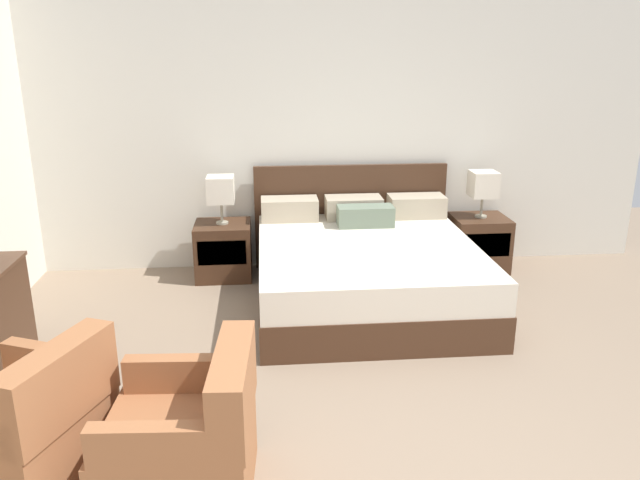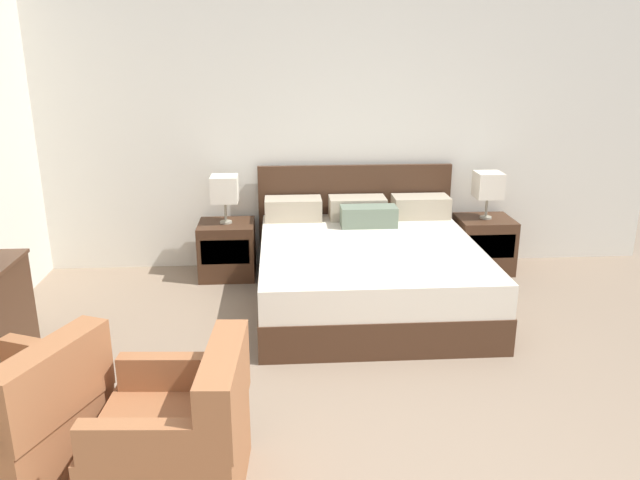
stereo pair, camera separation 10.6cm
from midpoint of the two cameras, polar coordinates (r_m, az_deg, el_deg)
The scene contains 8 objects.
wall_back at distance 5.93m, azimuth -0.79°, elevation 10.27°, with size 6.43×0.06×2.68m, color silver.
bed at distance 5.23m, azimuth 3.58°, elevation -2.55°, with size 1.84×2.00×0.99m.
nightstand_left at distance 5.85m, azimuth -9.32°, elevation -0.93°, with size 0.51×0.47×0.51m.
nightstand_right at distance 6.17m, azimuth 13.83°, elevation -0.26°, with size 0.51×0.47×0.51m.
table_lamp_left at distance 5.70m, azimuth -9.60°, elevation 4.53°, with size 0.24×0.24×0.44m.
table_lamp_right at distance 6.02m, azimuth 14.22°, elevation 4.93°, with size 0.24×0.24×0.44m.
armchair_by_window at distance 3.50m, azimuth -26.00°, elevation -15.41°, with size 0.90×0.89×0.76m.
armchair_companion at distance 3.17m, azimuth -12.99°, elevation -17.67°, with size 0.73×0.72×0.76m.
Camera 1 is at (-0.51, -2.24, 2.09)m, focal length 35.00 mm.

